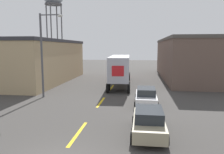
% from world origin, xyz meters
% --- Properties ---
extents(road_centerline, '(0.20, 18.52, 0.01)m').
position_xyz_m(road_centerline, '(0.00, 11.11, 0.00)').
color(road_centerline, gold).
rests_on(road_centerline, ground_plane).
extents(warehouse_left, '(11.91, 18.74, 6.08)m').
position_xyz_m(warehouse_left, '(-12.98, 22.11, 3.05)').
color(warehouse_left, tan).
rests_on(warehouse_left, ground_plane).
extents(warehouse_right, '(8.92, 23.09, 6.42)m').
position_xyz_m(warehouse_right, '(11.48, 28.73, 3.22)').
color(warehouse_right, brown).
rests_on(warehouse_right, ground_plane).
extents(semi_truck, '(3.19, 12.70, 3.89)m').
position_xyz_m(semi_truck, '(0.88, 20.76, 2.35)').
color(semi_truck, '#B21919').
rests_on(semi_truck, ground_plane).
extents(parked_car_right_near, '(1.94, 4.39, 1.55)m').
position_xyz_m(parked_car_right_near, '(4.06, 4.02, 0.80)').
color(parked_car_right_near, tan).
rests_on(parked_car_right_near, ground_plane).
extents(parked_car_right_mid, '(1.94, 4.39, 1.55)m').
position_xyz_m(parked_car_right_mid, '(4.06, 10.54, 0.80)').
color(parked_car_right_mid, silver).
rests_on(parked_car_right_mid, ground_plane).
extents(street_lamp, '(2.36, 0.32, 8.23)m').
position_xyz_m(street_lamp, '(-5.89, 12.45, 4.74)').
color(street_lamp, '#4C4C51').
rests_on(street_lamp, ground_plane).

